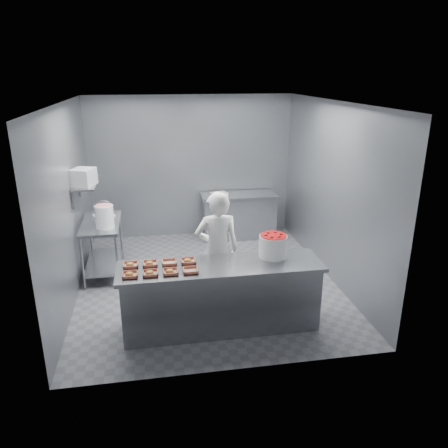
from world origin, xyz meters
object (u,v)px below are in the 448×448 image
(tray_3, at_px, (190,270))
(tray_7, at_px, (188,261))
(tray_4, at_px, (131,265))
(worker, at_px, (217,250))
(strawberry_tub, at_px, (273,245))
(back_counter, at_px, (239,215))
(tray_5, at_px, (150,263))
(tray_1, at_px, (150,273))
(glaze_bucket, at_px, (104,216))
(tray_0, at_px, (130,275))
(tray_6, at_px, (169,262))
(prep_table, at_px, (102,240))
(appliance, at_px, (83,177))
(service_counter, at_px, (221,296))
(tray_2, at_px, (170,272))

(tray_3, xyz_separation_m, tray_7, (-0.00, 0.28, 0.00))
(tray_4, xyz_separation_m, worker, (1.17, 0.46, -0.07))
(strawberry_tub, bearing_deg, back_counter, 86.61)
(tray_4, xyz_separation_m, tray_5, (0.24, 0.00, 0.00))
(tray_1, distance_m, glaze_bucket, 1.94)
(tray_3, bearing_deg, tray_0, -180.00)
(tray_1, xyz_separation_m, tray_4, (-0.24, 0.28, 0.00))
(back_counter, bearing_deg, tray_5, -119.79)
(tray_0, bearing_deg, tray_4, 90.00)
(tray_6, distance_m, tray_7, 0.24)
(back_counter, height_order, glaze_bucket, glaze_bucket)
(prep_table, xyz_separation_m, worker, (1.70, -1.35, 0.26))
(tray_7, distance_m, worker, 0.65)
(appliance, bearing_deg, tray_7, -29.37)
(prep_table, bearing_deg, worker, -38.46)
(tray_7, bearing_deg, tray_5, 180.00)
(tray_0, xyz_separation_m, tray_5, (0.24, 0.28, 0.00))
(service_counter, height_order, tray_4, tray_4)
(worker, xyz_separation_m, strawberry_tub, (0.67, -0.46, 0.21))
(back_counter, height_order, tray_0, tray_0)
(tray_3, distance_m, tray_6, 0.37)
(tray_2, distance_m, tray_3, 0.24)
(tray_4, bearing_deg, service_counter, -7.12)
(tray_1, height_order, glaze_bucket, glaze_bucket)
(tray_3, bearing_deg, worker, 58.87)
(tray_7, bearing_deg, tray_0, -158.77)
(strawberry_tub, bearing_deg, tray_4, -179.94)
(glaze_bucket, bearing_deg, worker, -33.91)
(prep_table, relative_size, strawberry_tub, 3.27)
(strawberry_tub, height_order, appliance, appliance)
(service_counter, bearing_deg, strawberry_tub, 11.20)
(tray_7, bearing_deg, tray_2, -130.63)
(tray_5, relative_size, tray_7, 1.00)
(tray_2, bearing_deg, prep_table, 115.79)
(glaze_bucket, bearing_deg, tray_7, -53.14)
(service_counter, xyz_separation_m, tray_5, (-0.88, 0.14, 0.47))
(prep_table, xyz_separation_m, tray_2, (1.01, -2.09, 0.33))
(service_counter, distance_m, tray_3, 0.63)
(tray_3, xyz_separation_m, glaze_bucket, (-1.16, 1.82, 0.17))
(tray_6, xyz_separation_m, strawberry_tub, (1.35, 0.00, 0.14))
(service_counter, height_order, tray_1, tray_1)
(tray_0, height_order, tray_3, tray_0)
(strawberry_tub, bearing_deg, tray_2, -168.27)
(prep_table, height_order, strawberry_tub, strawberry_tub)
(service_counter, bearing_deg, tray_3, -160.61)
(tray_4, bearing_deg, tray_2, -30.23)
(glaze_bucket, bearing_deg, service_counter, -47.21)
(tray_0, bearing_deg, tray_6, 30.07)
(tray_0, bearing_deg, tray_5, 49.37)
(tray_2, height_order, glaze_bucket, glaze_bucket)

